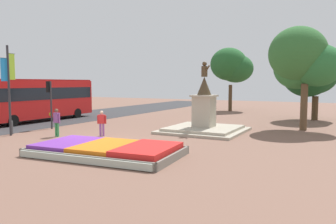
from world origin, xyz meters
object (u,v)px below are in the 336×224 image
(traffic_light_mid_block, at_px, (50,96))
(pedestrian_crossing_plaza, at_px, (102,122))
(city_bus, at_px, (35,97))
(pedestrian_near_planter, at_px, (57,120))
(flower_planter, at_px, (107,150))
(statue_monument, at_px, (204,120))
(kerb_bollard_mid_a, at_px, (12,127))
(banner_pole, at_px, (9,86))

(traffic_light_mid_block, bearing_deg, pedestrian_crossing_plaza, -9.34)
(city_bus, xyz_separation_m, pedestrian_near_planter, (7.67, -4.90, -1.06))
(flower_planter, xyz_separation_m, pedestrian_crossing_plaza, (-3.71, 4.20, 0.65))
(statue_monument, xyz_separation_m, pedestrian_near_planter, (-7.21, -6.08, 0.18))
(traffic_light_mid_block, height_order, city_bus, city_bus)
(flower_planter, relative_size, pedestrian_near_planter, 4.12)
(pedestrian_crossing_plaza, height_order, kerb_bollard_mid_a, pedestrian_crossing_plaza)
(pedestrian_near_planter, bearing_deg, kerb_bollard_mid_a, -168.17)
(pedestrian_crossing_plaza, xyz_separation_m, kerb_bollard_mid_a, (-5.55, -2.14, -0.43))
(statue_monument, distance_m, city_bus, 14.97)
(statue_monument, xyz_separation_m, pedestrian_crossing_plaza, (-4.91, -4.62, 0.08))
(pedestrian_near_planter, bearing_deg, banner_pole, -159.68)
(flower_planter, bearing_deg, kerb_bollard_mid_a, 167.45)
(traffic_light_mid_block, xyz_separation_m, banner_pole, (0.24, -3.41, 0.74))
(statue_monument, height_order, traffic_light_mid_block, statue_monument)
(banner_pole, xyz_separation_m, pedestrian_near_planter, (2.87, 1.06, -2.10))
(pedestrian_near_planter, bearing_deg, flower_planter, -24.54)
(statue_monument, height_order, city_bus, statue_monument)
(flower_planter, height_order, statue_monument, statue_monument)
(city_bus, bearing_deg, kerb_bollard_mid_a, -51.64)
(flower_planter, height_order, city_bus, city_bus)
(pedestrian_crossing_plaza, bearing_deg, flower_planter, -48.55)
(banner_pole, xyz_separation_m, kerb_bollard_mid_a, (-0.38, 0.38, -2.63))
(traffic_light_mid_block, xyz_separation_m, pedestrian_crossing_plaza, (5.40, -0.89, -1.46))
(flower_planter, height_order, kerb_bollard_mid_a, kerb_bollard_mid_a)
(pedestrian_near_planter, distance_m, kerb_bollard_mid_a, 3.36)
(pedestrian_near_planter, relative_size, pedestrian_crossing_plaza, 1.09)
(city_bus, distance_m, pedestrian_near_planter, 9.16)
(statue_monument, height_order, kerb_bollard_mid_a, statue_monument)
(traffic_light_mid_block, bearing_deg, pedestrian_near_planter, -37.08)
(city_bus, height_order, pedestrian_crossing_plaza, city_bus)
(traffic_light_mid_block, height_order, banner_pole, banner_pole)
(statue_monument, relative_size, city_bus, 0.45)
(banner_pole, distance_m, pedestrian_near_planter, 3.71)
(flower_planter, bearing_deg, banner_pole, 169.28)
(flower_planter, height_order, banner_pole, banner_pole)
(flower_planter, bearing_deg, city_bus, 150.80)
(banner_pole, bearing_deg, statue_monument, 35.33)
(flower_planter, distance_m, pedestrian_crossing_plaza, 5.64)
(kerb_bollard_mid_a, bearing_deg, flower_planter, -12.55)
(flower_planter, relative_size, statue_monument, 1.36)
(traffic_light_mid_block, xyz_separation_m, city_bus, (-4.56, 2.55, -0.30))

